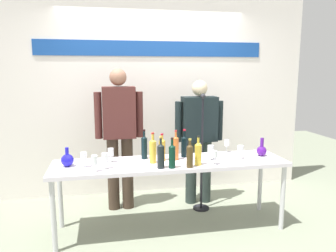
% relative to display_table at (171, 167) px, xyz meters
% --- Properties ---
extents(ground_plane, '(10.00, 10.00, 0.00)m').
position_rel_display_table_xyz_m(ground_plane, '(0.00, 0.00, -0.69)').
color(ground_plane, gray).
extents(back_wall, '(4.39, 0.11, 3.00)m').
position_rel_display_table_xyz_m(back_wall, '(0.00, 1.24, 0.81)').
color(back_wall, white).
rests_on(back_wall, ground).
extents(display_table, '(2.47, 0.61, 0.75)m').
position_rel_display_table_xyz_m(display_table, '(0.00, 0.00, 0.00)').
color(display_table, silver).
rests_on(display_table, ground).
extents(decanter_blue_left, '(0.13, 0.13, 0.19)m').
position_rel_display_table_xyz_m(decanter_blue_left, '(-1.05, 0.03, 0.13)').
color(decanter_blue_left, '#1D1ABE').
rests_on(decanter_blue_left, display_table).
extents(decanter_blue_right, '(0.11, 0.11, 0.21)m').
position_rel_display_table_xyz_m(decanter_blue_right, '(1.05, 0.03, 0.13)').
color(decanter_blue_right, '#4D1783').
rests_on(decanter_blue_right, display_table).
extents(presenter_left, '(0.58, 0.22, 1.73)m').
position_rel_display_table_xyz_m(presenter_left, '(-0.50, 0.65, 0.29)').
color(presenter_left, '#3E2F24').
rests_on(presenter_left, ground).
extents(presenter_right, '(0.63, 0.22, 1.59)m').
position_rel_display_table_xyz_m(presenter_right, '(0.50, 0.65, 0.21)').
color(presenter_right, '#283430').
rests_on(presenter_right, ground).
extents(wine_bottle_0, '(0.07, 0.07, 0.31)m').
position_rel_display_table_xyz_m(wine_bottle_0, '(0.19, 0.17, 0.19)').
color(wine_bottle_0, black).
rests_on(wine_bottle_0, display_table).
extents(wine_bottle_1, '(0.06, 0.06, 0.32)m').
position_rel_display_table_xyz_m(wine_bottle_1, '(-0.26, 0.17, 0.20)').
color(wine_bottle_1, black).
rests_on(wine_bottle_1, display_table).
extents(wine_bottle_2, '(0.07, 0.07, 0.30)m').
position_rel_display_table_xyz_m(wine_bottle_2, '(0.25, -0.18, 0.19)').
color(wine_bottle_2, gold).
rests_on(wine_bottle_2, display_table).
extents(wine_bottle_3, '(0.07, 0.07, 0.32)m').
position_rel_display_table_xyz_m(wine_bottle_3, '(-0.19, -0.01, 0.20)').
color(wine_bottle_3, gold).
rests_on(wine_bottle_3, display_table).
extents(wine_bottle_4, '(0.07, 0.07, 0.31)m').
position_rel_display_table_xyz_m(wine_bottle_4, '(-0.03, -0.23, 0.19)').
color(wine_bottle_4, black).
rests_on(wine_bottle_4, display_table).
extents(wine_bottle_5, '(0.07, 0.07, 0.29)m').
position_rel_display_table_xyz_m(wine_bottle_5, '(0.14, -0.24, 0.19)').
color(wine_bottle_5, '#433319').
rests_on(wine_bottle_5, display_table).
extents(wine_bottle_6, '(0.07, 0.07, 0.32)m').
position_rel_display_table_xyz_m(wine_bottle_6, '(-0.14, -0.21, 0.19)').
color(wine_bottle_6, black).
rests_on(wine_bottle_6, display_table).
extents(wine_bottle_7, '(0.07, 0.07, 0.29)m').
position_rel_display_table_xyz_m(wine_bottle_7, '(-0.08, 0.07, 0.19)').
color(wine_bottle_7, gold).
rests_on(wine_bottle_7, display_table).
extents(wine_bottle_8, '(0.06, 0.06, 0.33)m').
position_rel_display_table_xyz_m(wine_bottle_8, '(0.07, 0.06, 0.20)').
color(wine_bottle_8, '#D0682D').
rests_on(wine_bottle_8, display_table).
extents(wine_glass_left_0, '(0.07, 0.07, 0.16)m').
position_rel_display_table_xyz_m(wine_glass_left_0, '(-0.68, -0.13, 0.17)').
color(wine_glass_left_0, white).
rests_on(wine_glass_left_0, display_table).
extents(wine_glass_left_1, '(0.06, 0.06, 0.16)m').
position_rel_display_table_xyz_m(wine_glass_left_1, '(-0.78, -0.20, 0.17)').
color(wine_glass_left_1, white).
rests_on(wine_glass_left_1, display_table).
extents(wine_glass_left_2, '(0.06, 0.06, 0.15)m').
position_rel_display_table_xyz_m(wine_glass_left_2, '(-0.89, -0.03, 0.17)').
color(wine_glass_left_2, white).
rests_on(wine_glass_left_2, display_table).
extents(wine_glass_left_3, '(0.06, 0.06, 0.15)m').
position_rel_display_table_xyz_m(wine_glass_left_3, '(-0.62, 0.10, 0.16)').
color(wine_glass_left_3, white).
rests_on(wine_glass_left_3, display_table).
extents(wine_glass_right_0, '(0.06, 0.06, 0.15)m').
position_rel_display_table_xyz_m(wine_glass_right_0, '(0.77, -0.04, 0.16)').
color(wine_glass_right_0, white).
rests_on(wine_glass_right_0, display_table).
extents(wine_glass_right_1, '(0.07, 0.07, 0.16)m').
position_rel_display_table_xyz_m(wine_glass_right_1, '(0.43, -0.02, 0.17)').
color(wine_glass_right_1, white).
rests_on(wine_glass_right_1, display_table).
extents(wine_glass_right_2, '(0.07, 0.07, 0.14)m').
position_rel_display_table_xyz_m(wine_glass_right_2, '(0.41, -0.20, 0.17)').
color(wine_glass_right_2, white).
rests_on(wine_glass_right_2, display_table).
extents(wine_glass_right_3, '(0.06, 0.06, 0.15)m').
position_rel_display_table_xyz_m(wine_glass_right_3, '(0.72, 0.25, 0.17)').
color(wine_glass_right_3, white).
rests_on(wine_glass_right_3, display_table).
extents(microphone_stand, '(0.20, 0.20, 1.44)m').
position_rel_display_table_xyz_m(microphone_stand, '(0.47, 0.42, -0.22)').
color(microphone_stand, black).
rests_on(microphone_stand, ground).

